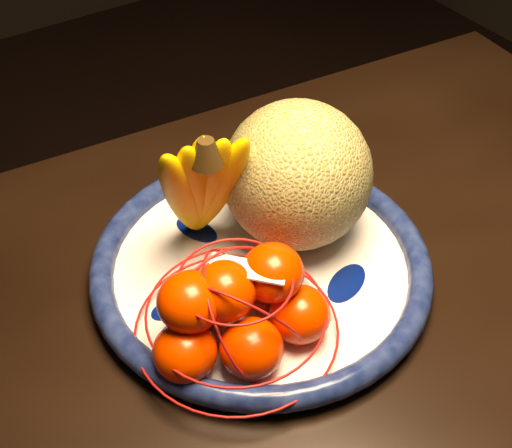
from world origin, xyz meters
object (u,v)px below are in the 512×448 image
fruit_bowl (261,266)px  cantaloupe (297,175)px  dining_table (209,429)px  banana_bunch (200,183)px  mandarin_bag (237,308)px

fruit_bowl → cantaloupe: 0.11m
dining_table → fruit_bowl: bearing=41.5°
cantaloupe → banana_bunch: bearing=162.1°
fruit_bowl → mandarin_bag: 0.11m
dining_table → banana_bunch: bearing=64.6°
dining_table → cantaloupe: 0.28m
cantaloupe → banana_bunch: size_ratio=0.87×
fruit_bowl → banana_bunch: (-0.04, 0.06, 0.09)m
dining_table → cantaloupe: cantaloupe is taller
mandarin_bag → fruit_bowl: bearing=42.6°
banana_bunch → mandarin_bag: size_ratio=0.73×
fruit_bowl → mandarin_bag: (-0.07, -0.07, 0.04)m
dining_table → fruit_bowl: fruit_bowl is taller
cantaloupe → mandarin_bag: size_ratio=0.64×
mandarin_bag → banana_bunch: bearing=74.2°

